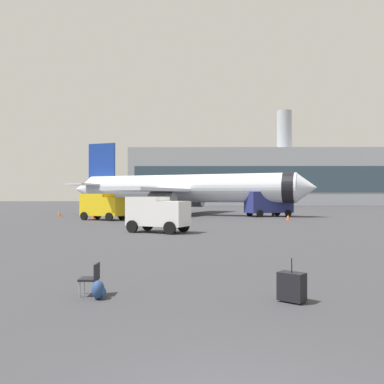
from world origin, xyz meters
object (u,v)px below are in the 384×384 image
fuel_truck (268,203)px  cargo_van (157,212)px  safety_cone_far (288,217)px  airplane_at_gate (184,189)px  service_truck (103,205)px  traveller_backpack (99,290)px  safety_cone_mid (253,211)px  safety_cone_near (59,213)px  safety_cone_outer (93,215)px  gate_chair (92,277)px  rolling_suitcase (292,286)px

fuel_truck → cargo_van: (-12.19, -23.14, -0.32)m
fuel_truck → cargo_van: 26.16m
safety_cone_far → airplane_at_gate: bearing=135.0°
fuel_truck → cargo_van: size_ratio=1.34×
service_truck → traveller_backpack: (7.74, -34.47, -1.37)m
traveller_backpack → safety_cone_mid: bearing=77.9°
safety_cone_near → safety_cone_mid: bearing=22.4°
airplane_at_gate → safety_cone_outer: airplane_at_gate is taller
safety_cone_mid → safety_cone_outer: size_ratio=0.78×
gate_chair → rolling_suitcase: bearing=-6.8°
traveller_backpack → safety_cone_far: bearing=69.8°
safety_cone_near → safety_cone_mid: 28.82m
safety_cone_near → rolling_suitcase: rolling_suitcase is taller
rolling_suitcase → gate_chair: bearing=173.2°
safety_cone_mid → gate_chair: size_ratio=0.72×
airplane_at_gate → fuel_truck: airplane_at_gate is taller
fuel_truck → safety_cone_far: fuel_truck is taller
service_truck → fuel_truck: fuel_truck is taller
safety_cone_mid → safety_cone_far: (1.18, -19.16, -0.00)m
cargo_van → safety_cone_near: cargo_van is taller
rolling_suitcase → safety_cone_far: bearing=77.4°
cargo_van → safety_cone_far: bearing=49.5°
safety_cone_near → safety_cone_outer: 7.51m
safety_cone_far → traveller_backpack: 36.60m
cargo_van → gate_chair: cargo_van is taller
safety_cone_near → safety_cone_outer: (5.64, -4.97, -0.01)m
gate_chair → safety_cone_mid: bearing=77.6°
service_truck → cargo_van: size_ratio=1.09×
safety_cone_mid → service_truck: bearing=-135.2°
safety_cone_outer → gate_chair: (9.28, -37.18, 0.10)m
airplane_at_gate → gate_chair: size_ratio=40.29×
traveller_backpack → gate_chair: gate_chair is taller
safety_cone_outer → rolling_suitcase: size_ratio=0.73×
safety_cone_outer → traveller_backpack: (9.55, -37.55, -0.16)m
service_truck → safety_cone_outer: 3.76m
safety_cone_outer → gate_chair: gate_chair is taller
fuel_truck → rolling_suitcase: size_ratio=5.87×
traveller_backpack → safety_cone_near: bearing=109.7°
safety_cone_mid → safety_cone_near: bearing=-157.6°
safety_cone_near → safety_cone_far: (27.82, -8.16, -0.11)m
cargo_van → safety_cone_far: 19.91m
safety_cone_mid → traveller_backpack: safety_cone_mid is taller
cargo_van → safety_cone_near: size_ratio=5.84×
cargo_van → rolling_suitcase: bearing=-75.1°
safety_cone_far → gate_chair: gate_chair is taller
service_truck → safety_cone_far: service_truck is taller
rolling_suitcase → fuel_truck: bearing=80.7°
rolling_suitcase → safety_cone_outer: bearing=110.9°
gate_chair → fuel_truck: bearing=73.8°
safety_cone_near → gate_chair: (14.92, -42.14, 0.09)m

